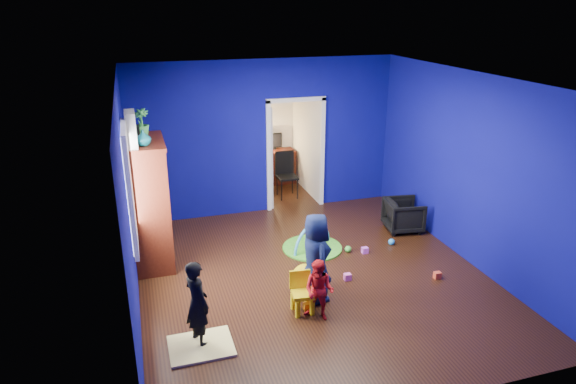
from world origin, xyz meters
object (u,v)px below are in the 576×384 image
object	(u,v)px
tv_armoire	(149,203)
hopper_ball	(305,278)
vase	(143,138)
study_desk	(275,167)
armchair	(404,215)
toddler_red	(319,290)
play_mat	(312,248)
crt_tv	(152,200)
kid_chair	(303,295)
folding_chair	(287,176)
child_black	(197,303)
child_navy	(315,258)

from	to	relation	value
tv_armoire	hopper_ball	distance (m)	2.62
vase	study_desk	distance (m)	4.70
armchair	vase	size ratio (longest dim) A/B	2.85
toddler_red	play_mat	world-z (taller)	toddler_red
crt_tv	kid_chair	bearing A→B (deg)	-49.42
crt_tv	play_mat	bearing A→B (deg)	-7.38
hopper_ball	play_mat	world-z (taller)	hopper_ball
kid_chair	study_desk	distance (m)	5.19
folding_chair	crt_tv	bearing A→B (deg)	-143.03
toddler_red	tv_armoire	xyz separation A→B (m)	(-1.93, 2.23, 0.57)
child_black	kid_chair	bearing A→B (deg)	-102.87
vase	child_black	bearing A→B (deg)	-78.89
child_navy	tv_armoire	size ratio (longest dim) A/B	0.64
child_black	study_desk	bearing A→B (deg)	-47.71
tv_armoire	study_desk	bearing A→B (deg)	47.27
toddler_red	vase	bearing A→B (deg)	174.38
armchair	vase	bearing A→B (deg)	101.43
armchair	crt_tv	bearing A→B (deg)	97.45
toddler_red	crt_tv	xyz separation A→B (m)	(-1.89, 2.23, 0.61)
armchair	crt_tv	world-z (taller)	crt_tv
child_black	toddler_red	distance (m)	1.55
kid_chair	crt_tv	bearing A→B (deg)	137.78
child_navy	tv_armoire	xyz separation A→B (m)	(-2.04, 1.77, 0.35)
toddler_red	crt_tv	bearing A→B (deg)	169.66
hopper_ball	kid_chair	xyz separation A→B (m)	(-0.21, -0.51, 0.05)
vase	crt_tv	world-z (taller)	vase
child_black	play_mat	distance (m)	2.94
tv_armoire	kid_chair	xyz separation A→B (m)	(1.78, -2.03, -0.73)
kid_chair	study_desk	world-z (taller)	study_desk
child_black	child_navy	world-z (taller)	child_navy
toddler_red	crt_tv	distance (m)	2.98
vase	tv_armoire	world-z (taller)	vase
folding_chair	toddler_red	bearing A→B (deg)	-101.66
vase	folding_chair	world-z (taller)	vase
child_black	tv_armoire	distance (m)	2.36
toddler_red	study_desk	world-z (taller)	toddler_red
tv_armoire	folding_chair	xyz separation A→B (m)	(2.82, 2.09, -0.52)
study_desk	hopper_ball	bearing A→B (deg)	-100.30
child_black	kid_chair	xyz separation A→B (m)	(1.39, 0.25, -0.29)
armchair	vase	world-z (taller)	vase
crt_tv	play_mat	xyz separation A→B (m)	(2.48, -0.32, -1.01)
crt_tv	toddler_red	bearing A→B (deg)	-49.74
kid_chair	tv_armoire	bearing A→B (deg)	138.42
armchair	study_desk	bearing A→B (deg)	34.20
tv_armoire	play_mat	distance (m)	2.72
hopper_ball	child_black	bearing A→B (deg)	-154.54
child_navy	tv_armoire	distance (m)	2.72
kid_chair	play_mat	distance (m)	1.88
hopper_ball	child_navy	bearing A→B (deg)	-78.69
study_desk	play_mat	bearing A→B (deg)	-95.08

